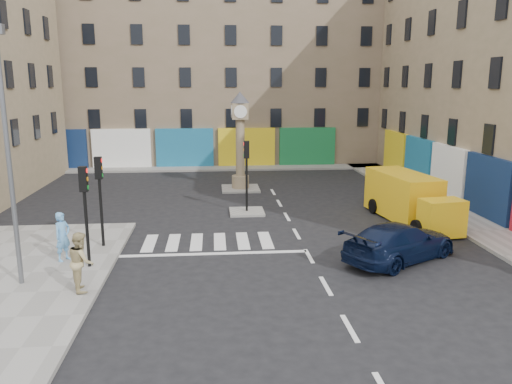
{
  "coord_description": "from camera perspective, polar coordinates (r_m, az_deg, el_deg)",
  "views": [
    {
      "loc": [
        -3.7,
        -17.52,
        6.68
      ],
      "look_at": [
        -1.86,
        3.97,
        2.0
      ],
      "focal_mm": 35.0,
      "sensor_mm": 36.0,
      "label": 1
    }
  ],
  "objects": [
    {
      "name": "traffic_light_left_far",
      "position": [
        21.03,
        -17.44,
        0.55
      ],
      "size": [
        0.28,
        0.22,
        3.7
      ],
      "color": "black",
      "rests_on": "sidewalk_left"
    },
    {
      "name": "yellow_van",
      "position": [
        25.73,
        17.06,
        -0.73
      ],
      "size": [
        2.87,
        6.55,
        2.31
      ],
      "rotation": [
        0.0,
        0.0,
        0.15
      ],
      "color": "yellow",
      "rests_on": "ground"
    },
    {
      "name": "pedestrian_blue",
      "position": [
        20.12,
        -21.23,
        -4.76
      ],
      "size": [
        0.74,
        0.82,
        1.87
      ],
      "primitive_type": "imported",
      "rotation": [
        0.0,
        0.0,
        1.03
      ],
      "color": "#5D9ED6",
      "rests_on": "sidewalk_left"
    },
    {
      "name": "building_far",
      "position": [
        45.56,
        -5.46,
        14.48
      ],
      "size": [
        32.0,
        10.0,
        17.0
      ],
      "primitive_type": "cube",
      "color": "#7F6954",
      "rests_on": "ground"
    },
    {
      "name": "island_near",
      "position": [
        26.42,
        -1.06,
        -2.27
      ],
      "size": [
        1.8,
        1.8,
        0.12
      ],
      "primitive_type": "cube",
      "color": "gray",
      "rests_on": "ground"
    },
    {
      "name": "ground",
      "position": [
        19.11,
        6.65,
        -8.3
      ],
      "size": [
        120.0,
        120.0,
        0.0
      ],
      "primitive_type": "plane",
      "color": "black",
      "rests_on": "ground"
    },
    {
      "name": "pedestrian_tan",
      "position": [
        17.08,
        -19.36,
        -7.49
      ],
      "size": [
        1.0,
        1.13,
        1.93
      ],
      "primitive_type": "imported",
      "rotation": [
        0.0,
        0.0,
        1.91
      ],
      "color": "tan",
      "rests_on": "sidewalk_left"
    },
    {
      "name": "traffic_light_island",
      "position": [
        25.9,
        -1.08,
        3.16
      ],
      "size": [
        0.28,
        0.22,
        3.7
      ],
      "color": "black",
      "rests_on": "island_near"
    },
    {
      "name": "sidewalk_right",
      "position": [
        30.9,
        18.88,
        -0.77
      ],
      "size": [
        2.6,
        30.0,
        0.15
      ],
      "primitive_type": "cube",
      "color": "gray",
      "rests_on": "ground"
    },
    {
      "name": "navy_sedan",
      "position": [
        20.03,
        16.12,
        -5.51
      ],
      "size": [
        5.41,
        4.45,
        1.48
      ],
      "primitive_type": "imported",
      "rotation": [
        0.0,
        0.0,
        2.13
      ],
      "color": "black",
      "rests_on": "ground"
    },
    {
      "name": "clock_pillar",
      "position": [
        31.72,
        -1.82,
        6.57
      ],
      "size": [
        1.2,
        1.2,
        6.1
      ],
      "color": "#978063",
      "rests_on": "island_far"
    },
    {
      "name": "lamp_post",
      "position": [
        17.67,
        -26.56,
        4.82
      ],
      "size": [
        0.5,
        0.25,
        8.3
      ],
      "color": "#595B60",
      "rests_on": "sidewalk_left"
    },
    {
      "name": "sidewalk_far",
      "position": [
        40.27,
        -5.28,
        2.75
      ],
      "size": [
        32.0,
        2.4,
        0.15
      ],
      "primitive_type": "cube",
      "color": "gray",
      "rests_on": "ground"
    },
    {
      "name": "island_far",
      "position": [
        32.25,
        -1.78,
        0.39
      ],
      "size": [
        2.4,
        2.4,
        0.12
      ],
      "primitive_type": "cube",
      "color": "gray",
      "rests_on": "ground"
    },
    {
      "name": "traffic_light_left_near",
      "position": [
        18.75,
        -18.98,
        -0.94
      ],
      "size": [
        0.28,
        0.22,
        3.7
      ],
      "color": "black",
      "rests_on": "sidewalk_left"
    }
  ]
}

